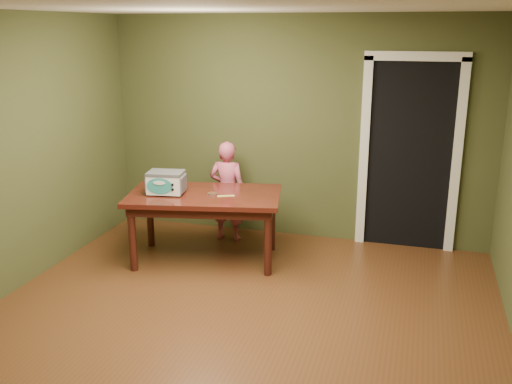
# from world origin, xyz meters

# --- Properties ---
(floor) EXTENTS (5.00, 5.00, 0.00)m
(floor) POSITION_xyz_m (0.00, 0.00, 0.00)
(floor) COLOR #4F3116
(floor) RESTS_ON ground
(room_shell) EXTENTS (4.52, 5.02, 2.61)m
(room_shell) POSITION_xyz_m (0.00, 0.00, 1.71)
(room_shell) COLOR #3F4725
(room_shell) RESTS_ON ground
(doorway) EXTENTS (1.10, 0.66, 2.25)m
(doorway) POSITION_xyz_m (1.30, 2.78, 1.06)
(doorway) COLOR black
(doorway) RESTS_ON ground
(dining_table) EXTENTS (1.75, 1.20, 0.75)m
(dining_table) POSITION_xyz_m (-0.75, 1.45, 0.65)
(dining_table) COLOR #34130C
(dining_table) RESTS_ON floor
(toy_oven) EXTENTS (0.42, 0.32, 0.24)m
(toy_oven) POSITION_xyz_m (-1.13, 1.33, 0.88)
(toy_oven) COLOR #4C4F54
(toy_oven) RESTS_ON dining_table
(baking_pan) EXTENTS (0.10, 0.10, 0.02)m
(baking_pan) POSITION_xyz_m (-0.65, 1.44, 0.76)
(baking_pan) COLOR silver
(baking_pan) RESTS_ON dining_table
(spatula) EXTENTS (0.17, 0.10, 0.01)m
(spatula) POSITION_xyz_m (-0.50, 1.42, 0.75)
(spatula) COLOR #FFEF6E
(spatula) RESTS_ON dining_table
(child) EXTENTS (0.43, 0.28, 1.19)m
(child) POSITION_xyz_m (-0.73, 2.12, 0.59)
(child) COLOR #C75270
(child) RESTS_ON floor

